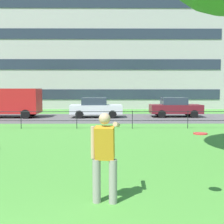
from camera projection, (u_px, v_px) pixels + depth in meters
name	position (u px, v px, depth m)	size (l,w,h in m)	color
street_strip	(86.00, 118.00, 21.05)	(80.00, 6.98, 0.01)	#565454
park_fence	(77.00, 117.00, 15.35)	(30.98, 0.04, 1.00)	black
person_thrower	(105.00, 155.00, 5.30)	(0.59, 0.77, 1.75)	gray
frisbee	(200.00, 134.00, 5.34)	(0.32, 0.32, 0.03)	red
panel_van_far_left	(7.00, 101.00, 21.39)	(5.01, 2.11, 2.24)	red
car_white_left	(96.00, 107.00, 21.49)	(4.06, 1.93, 1.54)	silver
car_maroon_far_right	(175.00, 107.00, 21.86)	(4.01, 1.83, 1.54)	maroon
apartment_building_background	(101.00, 55.00, 36.42)	(31.43, 13.83, 13.34)	#B7B2AD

